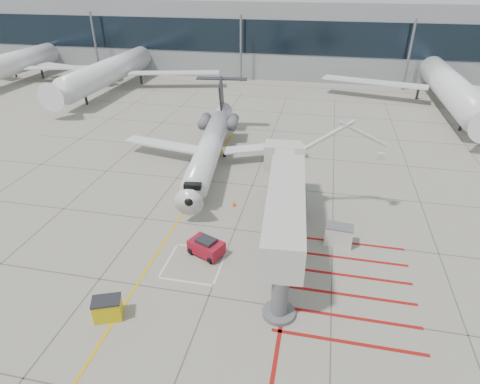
% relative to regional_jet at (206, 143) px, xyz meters
% --- Properties ---
extents(ground_plane, '(260.00, 260.00, 0.00)m').
position_rel_regional_jet_xyz_m(ground_plane, '(5.16, -13.63, -3.54)').
color(ground_plane, gray).
rests_on(ground_plane, ground).
extents(regional_jet, '(24.68, 29.53, 7.09)m').
position_rel_regional_jet_xyz_m(regional_jet, '(0.00, 0.00, 0.00)').
color(regional_jet, silver).
rests_on(regional_jet, ground_plane).
extents(jet_bridge, '(9.91, 18.63, 7.21)m').
position_rel_regional_jet_xyz_m(jet_bridge, '(9.43, -12.14, 0.06)').
color(jet_bridge, beige).
rests_on(jet_bridge, ground_plane).
extents(pushback_tug, '(2.97, 2.47, 1.48)m').
position_rel_regional_jet_xyz_m(pushback_tug, '(3.76, -13.34, -2.80)').
color(pushback_tug, maroon).
rests_on(pushback_tug, ground_plane).
extents(spill_bin, '(1.97, 1.66, 1.45)m').
position_rel_regional_jet_xyz_m(spill_bin, '(-0.44, -20.71, -2.82)').
color(spill_bin, '#D0BA0B').
rests_on(spill_bin, ground_plane).
extents(baggage_cart, '(1.89, 1.32, 1.11)m').
position_rel_regional_jet_xyz_m(baggage_cart, '(8.52, -6.68, -2.99)').
color(baggage_cart, '#56555A').
rests_on(baggage_cart, ground_plane).
extents(ground_power_unit, '(2.21, 1.41, 1.67)m').
position_rel_regional_jet_xyz_m(ground_power_unit, '(13.56, -9.90, -2.71)').
color(ground_power_unit, silver).
rests_on(ground_power_unit, ground_plane).
extents(cone_nose, '(0.34, 0.34, 0.48)m').
position_rel_regional_jet_xyz_m(cone_nose, '(4.26, -5.93, -3.30)').
color(cone_nose, '#F5440C').
rests_on(cone_nose, ground_plane).
extents(cone_side, '(0.33, 0.33, 0.46)m').
position_rel_regional_jet_xyz_m(cone_side, '(8.81, -5.67, -3.31)').
color(cone_side, orange).
rests_on(cone_side, ground_plane).
extents(terminal_building, '(180.00, 28.00, 14.00)m').
position_rel_regional_jet_xyz_m(terminal_building, '(15.16, 56.37, 3.46)').
color(terminal_building, gray).
rests_on(terminal_building, ground_plane).
extents(terminal_glass_band, '(180.00, 0.10, 6.00)m').
position_rel_regional_jet_xyz_m(terminal_glass_band, '(15.16, 42.32, 4.46)').
color(terminal_glass_band, black).
rests_on(terminal_glass_band, ground_plane).
extents(bg_aircraft_a, '(36.85, 40.95, 12.28)m').
position_rel_regional_jet_xyz_m(bg_aircraft_a, '(-47.06, 32.37, 2.60)').
color(bg_aircraft_a, silver).
rests_on(bg_aircraft_a, ground_plane).
extents(bg_aircraft_b, '(36.72, 40.80, 12.24)m').
position_rel_regional_jet_xyz_m(bg_aircraft_b, '(-25.98, 32.37, 2.58)').
color(bg_aircraft_b, silver).
rests_on(bg_aircraft_b, ground_plane).
extents(bg_aircraft_c, '(37.97, 42.19, 12.66)m').
position_rel_regional_jet_xyz_m(bg_aircraft_c, '(29.76, 32.37, 2.78)').
color(bg_aircraft_c, silver).
rests_on(bg_aircraft_c, ground_plane).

